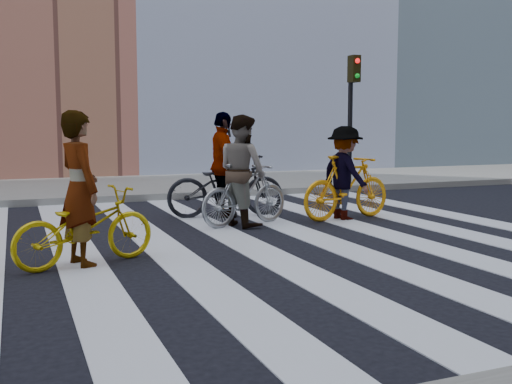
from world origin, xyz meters
TOP-DOWN VIEW (x-y plane):
  - ground at (0.00, 0.00)m, footprint 100.00×100.00m
  - sidewalk_far at (0.00, 7.50)m, footprint 100.00×5.00m
  - zebra_crosswalk at (0.00, 0.00)m, footprint 8.25×10.00m
  - traffic_signal at (4.40, 5.32)m, footprint 0.22×0.42m
  - bike_yellow_left at (-2.70, -0.63)m, footprint 1.80×1.11m
  - bike_silver_mid at (0.00, 1.28)m, footprint 1.76×0.96m
  - bike_yellow_right at (1.86, 1.22)m, footprint 1.91×0.83m
  - bike_dark_rear at (0.03, 2.29)m, footprint 2.16×0.95m
  - rider_left at (-2.75, -0.63)m, footprint 0.61×0.75m
  - rider_mid at (-0.05, 1.28)m, footprint 0.90×1.03m
  - rider_right at (1.81, 1.22)m, footprint 0.76×1.12m
  - rider_rear at (-0.02, 2.29)m, footprint 0.57×1.13m

SIDE VIEW (x-z plane):
  - ground at x=0.00m, z-range 0.00..0.00m
  - zebra_crosswalk at x=0.00m, z-range 0.00..0.01m
  - sidewalk_far at x=0.00m, z-range 0.00..0.15m
  - bike_yellow_left at x=-2.70m, z-range 0.00..0.89m
  - bike_silver_mid at x=0.00m, z-range 0.00..1.02m
  - bike_dark_rear at x=0.03m, z-range 0.00..1.10m
  - bike_yellow_right at x=1.86m, z-range 0.00..1.11m
  - rider_right at x=1.81m, z-range 0.00..1.60m
  - rider_left at x=-2.75m, z-range 0.00..1.78m
  - rider_mid at x=-0.05m, z-range 0.00..1.78m
  - rider_rear at x=-0.02m, z-range 0.00..1.85m
  - traffic_signal at x=4.40m, z-range 0.62..3.94m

